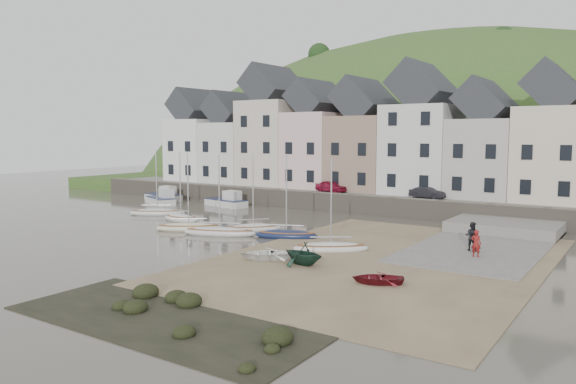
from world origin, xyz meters
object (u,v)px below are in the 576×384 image
Objects in this scene: sailboat_0 at (157,212)px; car_right at (427,193)px; rowboat_red at (378,278)px; person_dark at (472,236)px; car_left at (331,186)px; rowboat_white at (267,254)px; rowboat_green at (303,253)px; person_red at (476,243)px.

sailboat_0 is 25.59m from car_right.
sailboat_0 is at bearing 130.16° from car_right.
person_dark is (1.82, 10.47, 0.73)m from rowboat_red.
car_left reaches higher than rowboat_red.
sailboat_0 reaches higher than rowboat_white.
rowboat_green is 10.79m from person_red.
rowboat_red is 0.74× the size of car_left.
rowboat_white is 1.71× the size of person_dark.
rowboat_green is 23.52m from car_right.
rowboat_green is 5.47m from rowboat_red.
sailboat_0 is at bearing 0.02° from person_red.
car_left is at bearing 51.78° from sailboat_0.
car_left is at bearing 163.28° from rowboat_white.
rowboat_green is 1.00× the size of rowboat_red.
rowboat_white is at bearing -176.98° from car_right.
person_red reaches higher than rowboat_white.
rowboat_white is 2.66m from rowboat_green.
car_right is (10.37, 0.00, -0.06)m from car_left.
car_right is at bearing -170.53° from rowboat_green.
car_left reaches higher than rowboat_green.
rowboat_red is at bearing 77.62° from person_red.
person_dark reaches higher than rowboat_white.
person_red is 0.48× the size of car_left.
rowboat_green is (22.37, -9.50, 0.49)m from sailboat_0.
person_red is at bearing -3.97° from sailboat_0.
rowboat_red is 25.63m from car_right.
rowboat_green is (2.64, 0.03, 0.36)m from rowboat_white.
sailboat_0 is 2.41× the size of rowboat_red.
person_dark is at bearing 149.19° from rowboat_green.
car_right is (21.36, 13.96, 1.89)m from sailboat_0.
rowboat_red is (27.66, -10.81, 0.07)m from sailboat_0.
car_left is 1.07× the size of car_right.
person_dark is at bearing -143.42° from car_right.
rowboat_white is 1.90× the size of person_red.
sailboat_0 is 1.90× the size of car_right.
rowboat_white is at bearing -82.40° from rowboat_green.
car_left is (-8.74, 23.49, 1.81)m from rowboat_white.
car_left reaches higher than car_right.
person_red is (2.56, 8.72, 0.63)m from rowboat_red.
car_right is (-1.01, 23.46, 1.39)m from rowboat_green.
rowboat_green reaches higher than rowboat_red.
rowboat_white reaches higher than rowboat_red.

